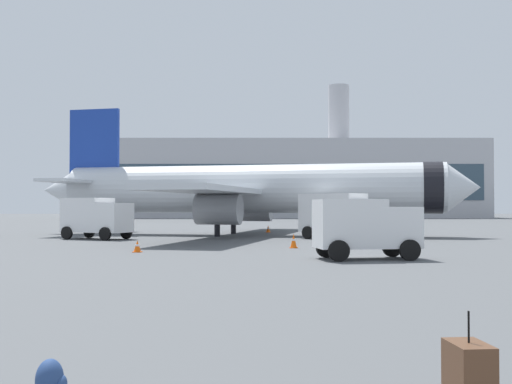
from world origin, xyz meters
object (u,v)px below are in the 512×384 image
at_px(safety_cone_outer, 375,238).
at_px(rolling_suitcase, 471,374).
at_px(fuel_truck, 343,214).
at_px(safety_cone_far, 295,241).
at_px(safety_cone_mid, 270,229).
at_px(airplane_at_gate, 249,189).
at_px(traveller_backpack, 53,380).
at_px(service_truck, 98,216).
at_px(safety_cone_near, 139,246).
at_px(cargo_van, 367,226).

distance_m(safety_cone_outer, rolling_suitcase, 32.21).
relative_size(fuel_truck, safety_cone_far, 7.65).
bearing_deg(rolling_suitcase, fuel_truck, 84.44).
bearing_deg(safety_cone_mid, safety_cone_far, -87.29).
relative_size(airplane_at_gate, rolling_suitcase, 32.27).
xyz_separation_m(fuel_truck, rolling_suitcase, (-3.56, -36.64, -1.38)).
bearing_deg(safety_cone_outer, traveller_backpack, -107.07).
height_order(service_truck, safety_cone_mid, service_truck).
distance_m(safety_cone_near, safety_cone_far, 8.64).
xyz_separation_m(fuel_truck, safety_cone_mid, (-4.89, 11.92, -1.47)).
bearing_deg(fuel_truck, rolling_suitcase, -95.56).
relative_size(service_truck, rolling_suitcase, 4.80).
bearing_deg(traveller_backpack, airplane_at_gate, 87.68).
relative_size(service_truck, traveller_backpack, 11.00).
bearing_deg(safety_cone_far, safety_cone_outer, 39.82).
distance_m(safety_cone_mid, safety_cone_outer, 17.82).
height_order(airplane_at_gate, safety_cone_far, airplane_at_gate).
bearing_deg(fuel_truck, safety_cone_near, -134.07).
height_order(service_truck, fuel_truck, fuel_truck).
bearing_deg(safety_cone_far, rolling_suitcase, -89.31).
bearing_deg(service_truck, safety_cone_mid, 43.22).
xyz_separation_m(airplane_at_gate, service_truck, (-10.54, -5.76, -2.05)).
bearing_deg(traveller_backpack, service_truck, 103.53).
height_order(airplane_at_gate, safety_cone_near, airplane_at_gate).
distance_m(airplane_at_gate, service_truck, 12.19).
distance_m(fuel_truck, safety_cone_outer, 5.16).
bearing_deg(safety_cone_outer, safety_cone_near, -150.35).
bearing_deg(fuel_truck, safety_cone_far, -113.15).
height_order(safety_cone_far, rolling_suitcase, rolling_suitcase).
distance_m(airplane_at_gate, safety_cone_mid, 6.95).
distance_m(safety_cone_mid, safety_cone_far, 21.06).
relative_size(fuel_truck, safety_cone_near, 9.98).
relative_size(safety_cone_mid, traveller_backpack, 1.29).
height_order(cargo_van, safety_cone_mid, cargo_van).
xyz_separation_m(airplane_at_gate, safety_cone_outer, (7.96, -10.90, -3.30)).
bearing_deg(rolling_suitcase, cargo_van, 83.40).
xyz_separation_m(cargo_van, safety_cone_mid, (-3.66, 28.43, -1.15)).
height_order(safety_cone_near, rolling_suitcase, rolling_suitcase).
xyz_separation_m(safety_cone_near, traveller_backpack, (3.52, -24.00, -0.07)).
distance_m(safety_cone_outer, traveller_backpack, 32.97).
distance_m(service_truck, fuel_truck, 17.22).
distance_m(airplane_at_gate, rolling_suitcase, 42.98).
distance_m(fuel_truck, safety_cone_far, 10.01).
bearing_deg(traveller_backpack, safety_cone_near, 98.34).
relative_size(safety_cone_outer, traveller_backpack, 1.51).
bearing_deg(safety_cone_mid, fuel_truck, -67.68).
bearing_deg(airplane_at_gate, safety_cone_outer, -53.85).
xyz_separation_m(cargo_van, rolling_suitcase, (-2.33, -20.13, -1.06)).
xyz_separation_m(cargo_van, traveller_backpack, (-7.17, -19.80, -1.22)).
xyz_separation_m(service_truck, cargo_van, (15.99, -16.85, -0.16)).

